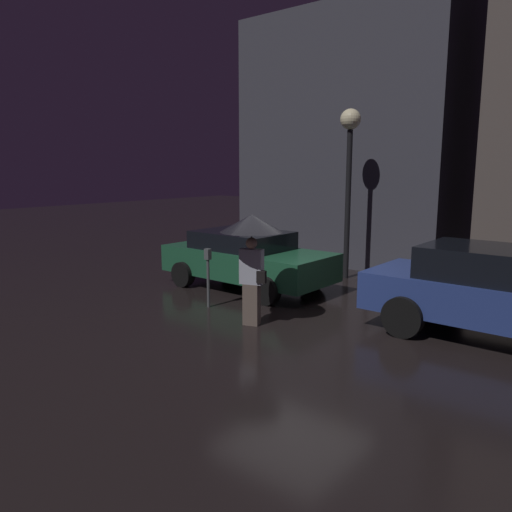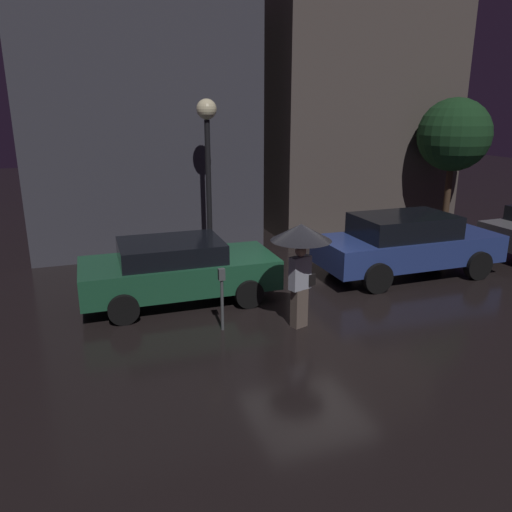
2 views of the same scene
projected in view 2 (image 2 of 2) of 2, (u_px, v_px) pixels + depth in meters
ground_plane at (310, 311)px, 10.36m from camera, size 60.00×60.00×0.00m
building_facade_left at (141, 122)px, 14.42m from camera, size 6.49×3.00×7.31m
building_facade_right at (359, 114)px, 16.62m from camera, size 6.18×3.00×7.71m
parked_car_green at (178, 269)px, 10.75m from camera, size 4.15×2.01×1.35m
parked_car_blue at (407, 243)px, 12.39m from camera, size 4.58×1.99×1.55m
pedestrian_with_umbrella at (301, 244)px, 9.17m from camera, size 1.13×1.13×2.03m
parking_meter at (222, 292)px, 9.27m from camera, size 0.12×0.10×1.22m
street_lamp_near at (207, 140)px, 12.64m from camera, size 0.51×0.51×4.27m
street_tree at (454, 135)px, 15.09m from camera, size 2.19×2.19×4.36m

